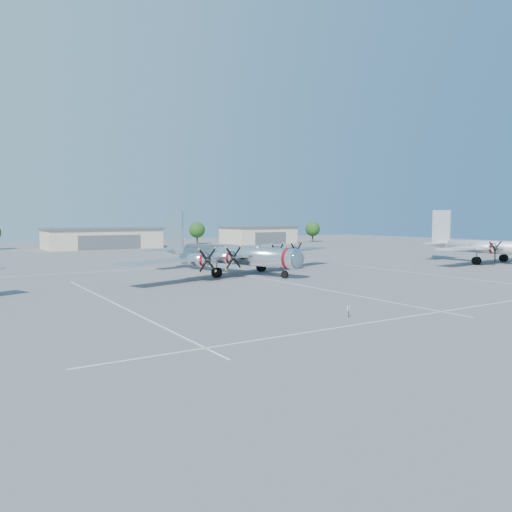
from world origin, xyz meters
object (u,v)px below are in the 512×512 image
hangar_east (258,234)px  tree_far_east (313,229)px  main_bomber_b29 (231,273)px  twin_engine_east (484,263)px  tree_east (197,230)px  hangar_center (102,238)px  info_placard (349,309)px

hangar_east → tree_far_east: size_ratio=3.10×
tree_far_east → main_bomber_b29: bearing=-135.6°
main_bomber_b29 → twin_engine_east: twin_engine_east is taller
tree_far_east → twin_engine_east: bearing=-106.7°
tree_east → main_bomber_b29: tree_east is taller
hangar_center → main_bomber_b29: bearing=-90.6°
tree_far_east → info_placard: tree_far_east is taller
hangar_center → tree_far_east: 68.05m
info_placard → main_bomber_b29: bearing=52.9°
hangar_center → main_bomber_b29: (-0.69, -69.24, -2.71)m
tree_east → twin_engine_east: (15.16, -84.27, -4.22)m
twin_engine_east → info_placard: twin_engine_east is taller
info_placard → hangar_east: bearing=37.2°
hangar_center → tree_east: (30.00, 6.04, 1.51)m
tree_east → hangar_center: bearing=-168.6°
info_placard → tree_east: bearing=46.6°
hangar_center → info_placard: size_ratio=29.86×
main_bomber_b29 → info_placard: (-7.66, -32.46, 0.67)m
twin_engine_east → info_placard: 58.43m
tree_east → main_bomber_b29: (-30.69, -75.27, -4.22)m
tree_east → info_placard: bearing=-109.6°
hangar_east → twin_engine_east: size_ratio=0.70×
twin_engine_east → hangar_center: bearing=115.0°
tree_far_east → main_bomber_b29: tree_far_east is taller
twin_engine_east → tree_east: bearing=95.2°
tree_far_east → tree_east: bearing=168.1°
hangar_center → tree_east: 30.64m
tree_far_east → info_placard: bearing=-127.4°
hangar_east → info_placard: bearing=-119.0°
main_bomber_b29 → twin_engine_east: bearing=-29.6°
hangar_center → tree_far_east: bearing=-1.7°
main_bomber_b29 → twin_engine_east: 46.72m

